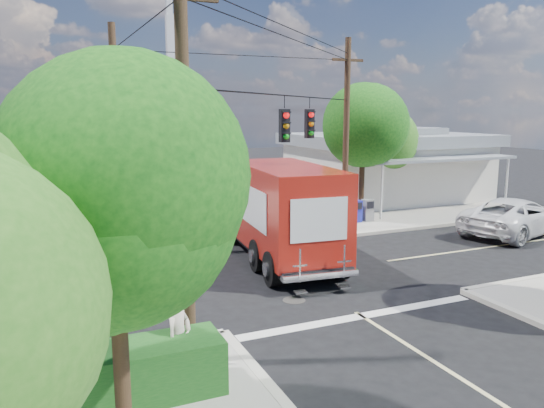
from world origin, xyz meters
TOP-DOWN VIEW (x-y plane):
  - ground at (0.00, 0.00)m, footprint 120.00×120.00m
  - sidewalk_ne at (10.88, 10.88)m, footprint 14.12×14.12m
  - road_markings at (0.00, -1.47)m, footprint 32.00×32.00m
  - building_ne at (12.50, 11.97)m, footprint 11.80×10.20m
  - radio_tower at (0.50, 20.00)m, footprint 0.80×0.80m
  - tree_sw_front at (-6.99, -7.54)m, footprint 3.88×3.78m
  - tree_ne_front at (7.21, 6.76)m, footprint 4.21×4.14m
  - tree_ne_back at (9.81, 8.96)m, footprint 3.77×3.66m
  - palm_nw_front at (-7.50, 7.50)m, footprint 3.01×3.08m
  - palm_nw_back at (-9.50, 9.00)m, footprint 3.01×3.08m
  - utility_poles at (-1.58, 1.60)m, footprint 12.00×10.68m
  - picket_fence at (-7.80, -5.60)m, footprint 5.94×0.06m
  - hedge_sw at (-8.00, -6.40)m, footprint 6.20×1.20m
  - vending_boxes at (6.50, 6.20)m, footprint 1.90×0.50m
  - delivery_truck at (0.25, 1.90)m, footprint 3.52×8.87m
  - parked_car at (12.12, 1.33)m, footprint 6.73×4.42m
  - pedestrian at (-5.66, -6.07)m, footprint 0.83×0.81m

SIDE VIEW (x-z plane):
  - ground at x=0.00m, z-range 0.00..0.00m
  - road_markings at x=0.00m, z-range 0.00..0.01m
  - sidewalk_ne at x=10.88m, z-range 0.00..0.14m
  - picket_fence at x=-7.80m, z-range 0.18..1.18m
  - hedge_sw at x=-8.00m, z-range 0.14..1.24m
  - vending_boxes at x=6.50m, z-range 0.14..1.24m
  - parked_car at x=12.12m, z-range 0.00..1.72m
  - pedestrian at x=-5.66m, z-range 0.14..2.05m
  - delivery_truck at x=0.25m, z-range 0.03..3.78m
  - building_ne at x=12.50m, z-range 0.07..4.57m
  - tree_ne_back at x=9.81m, z-range 1.27..7.10m
  - tree_sw_front at x=-6.99m, z-range 1.32..7.35m
  - palm_nw_back at x=-9.50m, z-range 2.08..7.27m
  - utility_poles at x=-1.58m, z-range 0.17..9.17m
  - tree_ne_front at x=7.21m, z-range 1.44..8.09m
  - palm_nw_front at x=-7.50m, z-range 2.25..7.84m
  - radio_tower at x=0.50m, z-range -2.86..14.14m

